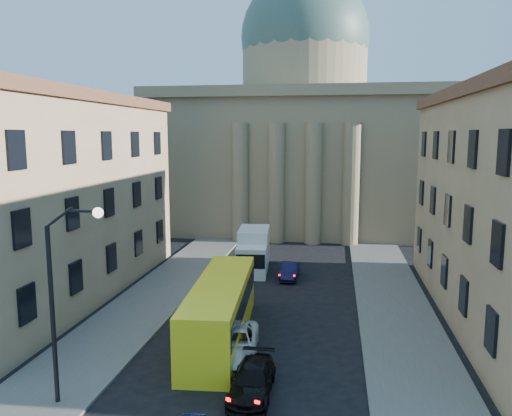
{
  "coord_description": "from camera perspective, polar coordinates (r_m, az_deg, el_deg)",
  "views": [
    {
      "loc": [
        4.35,
        -10.8,
        11.75
      ],
      "look_at": [
        -0.45,
        19.15,
        7.28
      ],
      "focal_mm": 35.0,
      "sensor_mm": 36.0,
      "label": 1
    }
  ],
  "objects": [
    {
      "name": "street_lamp",
      "position": [
        22.87,
        -21.25,
        -8.62
      ],
      "size": [
        2.62,
        0.44,
        8.83
      ],
      "color": "black",
      "rests_on": "ground"
    },
    {
      "name": "box_truck",
      "position": [
        43.56,
        -0.31,
        -4.99
      ],
      "size": [
        3.11,
        6.66,
        3.55
      ],
      "rotation": [
        0.0,
        0.0,
        0.09
      ],
      "color": "silver",
      "rests_on": "ground"
    },
    {
      "name": "car_right_distant",
      "position": [
        41.44,
        3.89,
        -7.2
      ],
      "size": [
        1.41,
        3.89,
        1.27
      ],
      "primitive_type": "imported",
      "rotation": [
        0.0,
        0.0,
        -0.02
      ],
      "color": "black",
      "rests_on": "ground"
    },
    {
      "name": "sidewalk_left",
      "position": [
        33.63,
        -14.32,
        -12.21
      ],
      "size": [
        5.0,
        60.0,
        0.15
      ],
      "primitive_type": "cube",
      "color": "#595751",
      "rests_on": "ground"
    },
    {
      "name": "car_left_mid",
      "position": [
        27.49,
        -2.54,
        -15.17
      ],
      "size": [
        3.23,
        5.8,
        1.53
      ],
      "primitive_type": "imported",
      "rotation": [
        0.0,
        0.0,
        0.13
      ],
      "color": "white",
      "rests_on": "ground"
    },
    {
      "name": "church",
      "position": [
        66.41,
        5.41,
        8.45
      ],
      "size": [
        68.02,
        28.76,
        36.6
      ],
      "color": "#8C7A56",
      "rests_on": "ground"
    },
    {
      "name": "sidewalk_right",
      "position": [
        31.35,
        16.53,
        -13.84
      ],
      "size": [
        5.0,
        60.0,
        0.15
      ],
      "primitive_type": "cube",
      "color": "#595751",
      "rests_on": "ground"
    },
    {
      "name": "car_right_far",
      "position": [
        24.08,
        -0.42,
        -19.06
      ],
      "size": [
        1.64,
        3.88,
        1.31
      ],
      "primitive_type": "imported",
      "rotation": [
        0.0,
        0.0,
        -0.03
      ],
      "color": "#4A4B4F",
      "rests_on": "ground"
    },
    {
      "name": "building_left",
      "position": [
        39.37,
        -23.8,
        1.36
      ],
      "size": [
        11.6,
        26.6,
        14.7
      ],
      "color": "tan",
      "rests_on": "ground"
    },
    {
      "name": "city_bus",
      "position": [
        29.42,
        -4.05,
        -11.34
      ],
      "size": [
        3.65,
        12.27,
        3.41
      ],
      "rotation": [
        0.0,
        0.0,
        0.07
      ],
      "color": "yellow",
      "rests_on": "ground"
    },
    {
      "name": "car_right_mid",
      "position": [
        24.03,
        -0.44,
        -19.1
      ],
      "size": [
        1.91,
        4.58,
        1.32
      ],
      "primitive_type": "imported",
      "rotation": [
        0.0,
        0.0,
        0.01
      ],
      "color": "black",
      "rests_on": "ground"
    }
  ]
}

